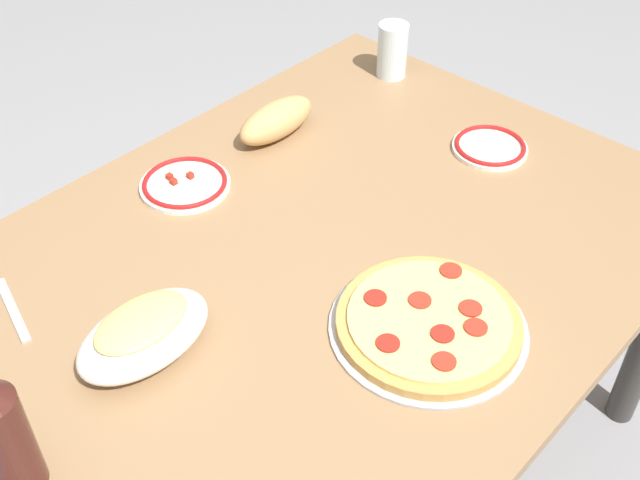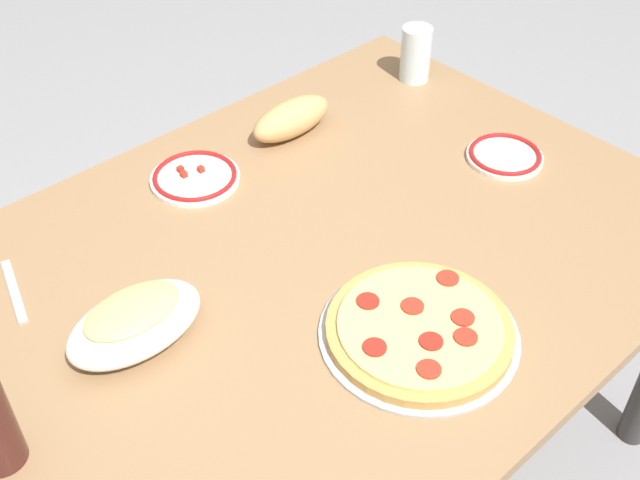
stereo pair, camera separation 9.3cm
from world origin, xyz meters
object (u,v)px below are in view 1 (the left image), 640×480
at_px(side_plate_near, 490,147).
at_px(side_plate_far, 185,184).
at_px(pepperoni_pizza, 429,323).
at_px(wine_bottle, 3,434).
at_px(water_glass, 392,50).
at_px(dining_table, 320,289).
at_px(bread_loaf, 276,120).
at_px(baked_pasta_dish, 143,332).

xyz_separation_m(side_plate_near, side_plate_far, (-0.54, 0.39, 0.00)).
bearing_deg(pepperoni_pizza, wine_bottle, 158.21).
relative_size(pepperoni_pizza, water_glass, 2.51).
distance_m(dining_table, side_plate_near, 0.51).
bearing_deg(bread_loaf, side_plate_near, -54.45).
bearing_deg(side_plate_near, side_plate_far, 144.23).
height_order(baked_pasta_dish, wine_bottle, wine_bottle).
bearing_deg(dining_table, side_plate_near, -5.54).
height_order(baked_pasta_dish, bread_loaf, bread_loaf).
bearing_deg(bread_loaf, side_plate_far, 179.27).
distance_m(wine_bottle, bread_loaf, 0.93).
bearing_deg(pepperoni_pizza, water_glass, 43.08).
bearing_deg(wine_bottle, side_plate_near, -1.53).
height_order(dining_table, wine_bottle, wine_bottle).
height_order(dining_table, bread_loaf, bread_loaf).
height_order(water_glass, side_plate_near, water_glass).
bearing_deg(side_plate_near, pepperoni_pizza, -157.05).
xyz_separation_m(dining_table, baked_pasta_dish, (-0.37, 0.05, 0.14)).
xyz_separation_m(dining_table, bread_loaf, (0.22, 0.33, 0.14)).
distance_m(wine_bottle, side_plate_near, 1.14).
distance_m(wine_bottle, water_glass, 1.28).
xyz_separation_m(water_glass, side_plate_far, (-0.64, 0.02, -0.06)).
xyz_separation_m(dining_table, side_plate_near, (0.49, -0.05, 0.11)).
xyz_separation_m(pepperoni_pizza, side_plate_near, (0.51, 0.22, -0.01)).
bearing_deg(water_glass, side_plate_near, -106.58).
bearing_deg(water_glass, side_plate_far, 177.97).
xyz_separation_m(dining_table, wine_bottle, (-0.64, -0.02, 0.21)).
distance_m(dining_table, water_glass, 0.70).
bearing_deg(baked_pasta_dish, wine_bottle, -166.19).
bearing_deg(water_glass, baked_pasta_dish, -164.61).
bearing_deg(pepperoni_pizza, baked_pasta_dish, 138.02).
xyz_separation_m(dining_table, pepperoni_pizza, (-0.02, -0.26, 0.11)).
xyz_separation_m(baked_pasta_dish, side_plate_near, (0.86, -0.10, -0.03)).
distance_m(dining_table, bread_loaf, 0.42).
relative_size(wine_bottle, side_plate_far, 1.52).
distance_m(dining_table, pepperoni_pizza, 0.29).
bearing_deg(water_glass, wine_bottle, -164.95).
height_order(pepperoni_pizza, side_plate_far, pepperoni_pizza).
xyz_separation_m(pepperoni_pizza, side_plate_far, (-0.02, 0.60, -0.01)).
xyz_separation_m(wine_bottle, bread_loaf, (0.86, 0.35, -0.07)).
distance_m(pepperoni_pizza, baked_pasta_dish, 0.47).
bearing_deg(side_plate_far, water_glass, -2.03).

